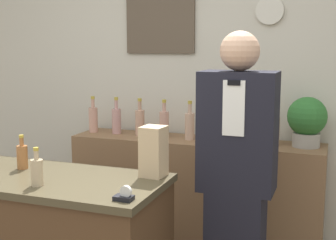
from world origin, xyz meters
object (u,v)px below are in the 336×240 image
object	(u,v)px
paper_bag	(154,151)
shopkeeper	(237,180)
tape_dispenser	(124,196)
potted_plant	(307,120)

from	to	relation	value
paper_bag	shopkeeper	bearing A→B (deg)	35.36
shopkeeper	paper_bag	distance (m)	0.54
tape_dispenser	shopkeeper	bearing A→B (deg)	61.85
potted_plant	paper_bag	xyz separation A→B (m)	(-0.74, -1.06, -0.06)
shopkeeper	potted_plant	world-z (taller)	shopkeeper
paper_bag	potted_plant	bearing A→B (deg)	55.09
shopkeeper	potted_plant	xyz separation A→B (m)	(0.33, 0.77, 0.26)
paper_bag	tape_dispenser	bearing A→B (deg)	-86.76
paper_bag	tape_dispenser	xyz separation A→B (m)	(0.02, -0.43, -0.12)
shopkeeper	tape_dispenser	bearing A→B (deg)	-118.15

